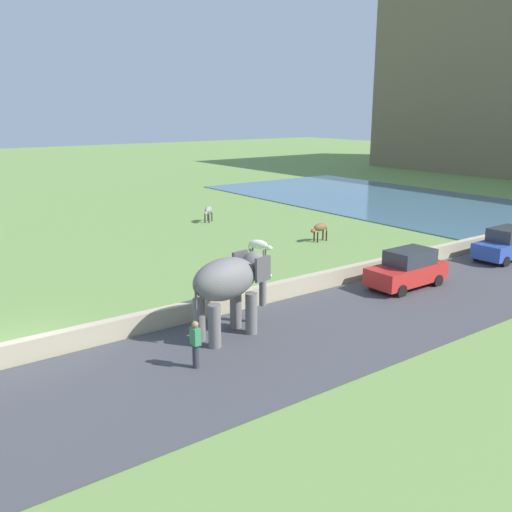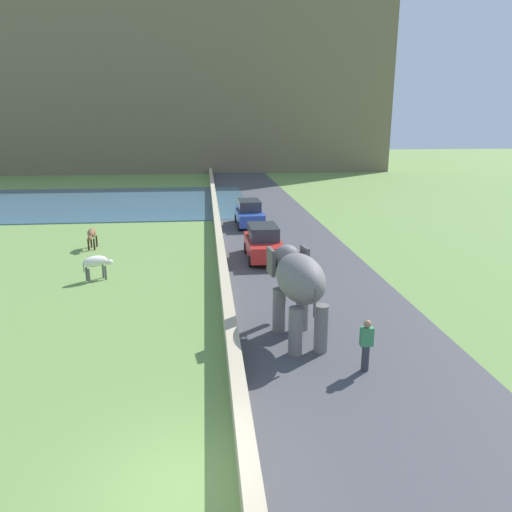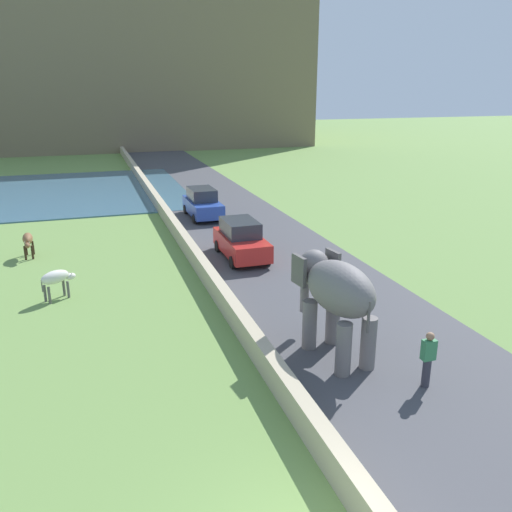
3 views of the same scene
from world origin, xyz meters
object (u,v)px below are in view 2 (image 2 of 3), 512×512
object	(u,v)px
car_red	(263,243)
cow_brown	(92,234)
elephant	(298,282)
car_blue	(249,214)
cow_white	(96,262)
person_beside_elephant	(366,345)

from	to	relation	value
car_red	cow_brown	distance (m)	9.93
car_red	cow_brown	xyz separation A→B (m)	(-9.40, 3.20, -0.06)
elephant	car_red	xyz separation A→B (m)	(0.03, 9.78, -1.14)
car_red	cow_brown	size ratio (longest dim) A/B	2.88
elephant	cow_brown	bearing A→B (deg)	125.82
car_blue	car_red	size ratio (longest dim) A/B	1.00
elephant	cow_brown	world-z (taller)	elephant
car_red	cow_white	bearing A→B (deg)	-161.76
car_red	cow_white	xyz separation A→B (m)	(-7.95, -2.62, -0.06)
elephant	person_beside_elephant	world-z (taller)	elephant
elephant	car_blue	bearing A→B (deg)	89.90
person_beside_elephant	cow_white	bearing A→B (deg)	134.91
elephant	cow_brown	distance (m)	16.06
person_beside_elephant	car_red	world-z (taller)	car_red
car_blue	cow_brown	xyz separation A→B (m)	(-9.40, -5.07, -0.06)
person_beside_elephant	car_blue	world-z (taller)	car_blue
cow_brown	car_blue	bearing A→B (deg)	28.34
person_beside_elephant	cow_white	distance (m)	13.45
car_red	car_blue	bearing A→B (deg)	90.00
car_blue	car_red	bearing A→B (deg)	-90.00
car_blue	elephant	bearing A→B (deg)	-90.10
elephant	car_blue	xyz separation A→B (m)	(0.03, 18.05, -1.14)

